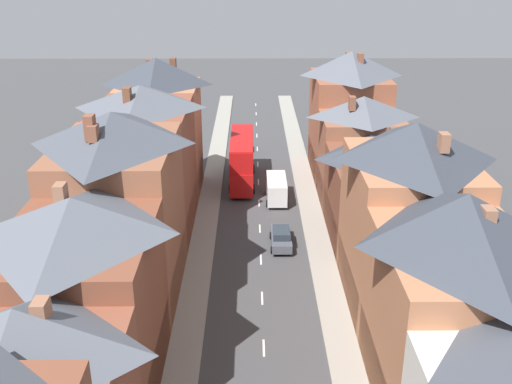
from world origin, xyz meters
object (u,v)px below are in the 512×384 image
Objects in this scene: double_decker_bus_lead at (242,159)px; car_parked_left_a at (243,145)px; delivery_van at (277,188)px; car_near_silver at (281,237)px.

double_decker_bus_lead is 2.59× the size of car_parked_left_a.
car_parked_left_a is at bearing 89.95° from double_decker_bus_lead.
car_parked_left_a is 16.80m from delivery_van.
car_parked_left_a is at bearing 102.38° from delivery_van.
double_decker_bus_lead reaches higher than delivery_van.
car_near_silver is 10.23m from delivery_van.
car_near_silver is (3.61, -15.27, -1.98)m from double_decker_bus_lead.
delivery_van is (0.00, 10.22, 0.50)m from car_near_silver.
car_near_silver is 1.08× the size of car_parked_left_a.
car_near_silver is at bearing -76.70° from double_decker_bus_lead.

